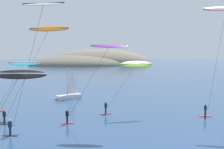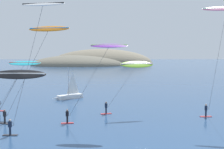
{
  "view_description": "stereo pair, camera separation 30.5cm",
  "coord_description": "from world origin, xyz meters",
  "px_view_note": "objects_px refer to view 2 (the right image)",
  "views": [
    {
      "loc": [
        -6.0,
        -4.63,
        8.59
      ],
      "look_at": [
        -4.67,
        27.95,
        5.89
      ],
      "focal_mm": 45.0,
      "sensor_mm": 36.0,
      "label": 1
    },
    {
      "loc": [
        -5.7,
        -4.64,
        8.59
      ],
      "look_at": [
        -4.67,
        27.95,
        5.89
      ],
      "focal_mm": 45.0,
      "sensor_mm": 36.0,
      "label": 2
    }
  ],
  "objects_px": {
    "kitesurfer_orange": "(44,39)",
    "kitesurfer_black": "(14,82)",
    "kitesurfer_purple": "(105,53)",
    "kitesurfer_white": "(39,18)",
    "kitesurfer_cyan": "(23,67)",
    "sailboat_near": "(69,95)",
    "kitesurfer_lime": "(134,68)"
  },
  "relations": [
    {
      "from": "sailboat_near",
      "to": "kitesurfer_black",
      "type": "height_order",
      "value": "kitesurfer_black"
    },
    {
      "from": "kitesurfer_lime",
      "to": "kitesurfer_orange",
      "type": "bearing_deg",
      "value": -147.28
    },
    {
      "from": "kitesurfer_orange",
      "to": "kitesurfer_purple",
      "type": "height_order",
      "value": "kitesurfer_orange"
    },
    {
      "from": "kitesurfer_purple",
      "to": "kitesurfer_cyan",
      "type": "height_order",
      "value": "kitesurfer_purple"
    },
    {
      "from": "kitesurfer_lime",
      "to": "kitesurfer_cyan",
      "type": "relative_size",
      "value": 1.03
    },
    {
      "from": "kitesurfer_white",
      "to": "kitesurfer_orange",
      "type": "bearing_deg",
      "value": 96.05
    },
    {
      "from": "sailboat_near",
      "to": "kitesurfer_cyan",
      "type": "height_order",
      "value": "kitesurfer_cyan"
    },
    {
      "from": "kitesurfer_orange",
      "to": "kitesurfer_black",
      "type": "bearing_deg",
      "value": -93.51
    },
    {
      "from": "kitesurfer_black",
      "to": "kitesurfer_white",
      "type": "distance_m",
      "value": 7.6
    },
    {
      "from": "sailboat_near",
      "to": "kitesurfer_cyan",
      "type": "relative_size",
      "value": 0.78
    },
    {
      "from": "kitesurfer_orange",
      "to": "kitesurfer_cyan",
      "type": "distance_m",
      "value": 9.81
    },
    {
      "from": "kitesurfer_lime",
      "to": "sailboat_near",
      "type": "bearing_deg",
      "value": 131.7
    },
    {
      "from": "kitesurfer_cyan",
      "to": "kitesurfer_white",
      "type": "bearing_deg",
      "value": -66.86
    },
    {
      "from": "sailboat_near",
      "to": "kitesurfer_lime",
      "type": "relative_size",
      "value": 0.76
    },
    {
      "from": "kitesurfer_black",
      "to": "kitesurfer_orange",
      "type": "bearing_deg",
      "value": 86.49
    },
    {
      "from": "kitesurfer_orange",
      "to": "kitesurfer_cyan",
      "type": "bearing_deg",
      "value": 120.88
    },
    {
      "from": "kitesurfer_purple",
      "to": "kitesurfer_white",
      "type": "bearing_deg",
      "value": -141.96
    },
    {
      "from": "kitesurfer_cyan",
      "to": "kitesurfer_black",
      "type": "distance_m",
      "value": 17.47
    },
    {
      "from": "kitesurfer_orange",
      "to": "kitesurfer_black",
      "type": "distance_m",
      "value": 9.94
    },
    {
      "from": "sailboat_near",
      "to": "kitesurfer_purple",
      "type": "height_order",
      "value": "kitesurfer_purple"
    },
    {
      "from": "sailboat_near",
      "to": "kitesurfer_lime",
      "type": "distance_m",
      "value": 16.95
    },
    {
      "from": "kitesurfer_black",
      "to": "kitesurfer_purple",
      "type": "bearing_deg",
      "value": 53.46
    },
    {
      "from": "kitesurfer_purple",
      "to": "kitesurfer_black",
      "type": "distance_m",
      "value": 12.57
    },
    {
      "from": "kitesurfer_orange",
      "to": "kitesurfer_cyan",
      "type": "xyz_separation_m",
      "value": [
        -4.69,
        7.85,
        -3.55
      ]
    },
    {
      "from": "sailboat_near",
      "to": "kitesurfer_orange",
      "type": "xyz_separation_m",
      "value": [
        -0.28,
        -18.95,
        9.38
      ]
    },
    {
      "from": "kitesurfer_lime",
      "to": "kitesurfer_orange",
      "type": "distance_m",
      "value": 13.51
    },
    {
      "from": "kitesurfer_cyan",
      "to": "kitesurfer_white",
      "type": "height_order",
      "value": "kitesurfer_white"
    },
    {
      "from": "kitesurfer_lime",
      "to": "kitesurfer_orange",
      "type": "height_order",
      "value": "kitesurfer_orange"
    },
    {
      "from": "kitesurfer_purple",
      "to": "kitesurfer_orange",
      "type": "bearing_deg",
      "value": -173.25
    },
    {
      "from": "kitesurfer_orange",
      "to": "kitesurfer_white",
      "type": "distance_m",
      "value": 4.55
    },
    {
      "from": "kitesurfer_lime",
      "to": "kitesurfer_orange",
      "type": "xyz_separation_m",
      "value": [
        -10.91,
        -7.01,
        3.76
      ]
    },
    {
      "from": "kitesurfer_orange",
      "to": "kitesurfer_black",
      "type": "height_order",
      "value": "kitesurfer_orange"
    }
  ]
}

